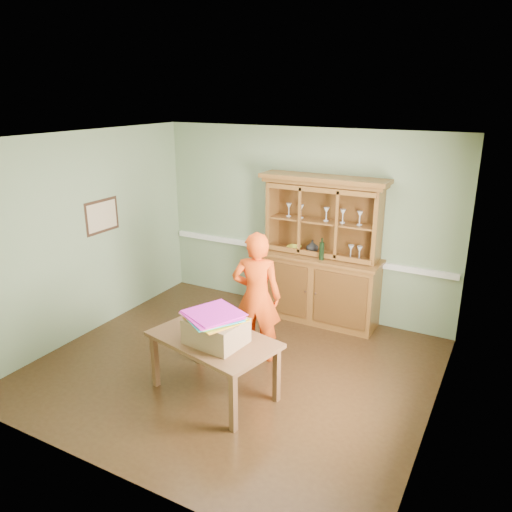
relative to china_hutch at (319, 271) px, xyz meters
The scene contains 14 objects.
floor 1.95m from the china_hutch, 101.89° to the right, with size 4.50×4.50×0.00m, color #402914.
ceiling 2.67m from the china_hutch, 101.89° to the right, with size 4.50×4.50×0.00m, color white.
wall_back 0.76m from the china_hutch, 147.59° to the left, with size 4.50×4.50×0.00m, color gray.
wall_left 3.22m from the china_hutch, 146.06° to the right, with size 4.00×4.00×0.00m, color gray.
wall_right 2.65m from the china_hutch, 43.20° to the right, with size 4.00×4.00×0.00m, color gray.
wall_front 3.83m from the china_hutch, 95.64° to the right, with size 4.50×4.50×0.00m, color gray.
chair_rail 0.46m from the china_hutch, 150.43° to the left, with size 4.41×0.05×0.08m, color white.
framed_map 3.09m from the china_hutch, 150.62° to the right, with size 0.03×0.60×0.46m.
window_panel 2.88m from the china_hutch, 48.01° to the right, with size 0.03×0.96×1.36m.
china_hutch is the anchor object (origin of this frame).
dining_table 2.33m from the china_hutch, 97.16° to the right, with size 1.49×1.09×0.67m.
cardboard_box 2.39m from the china_hutch, 94.92° to the right, with size 0.57×0.46×0.27m, color #926F4B.
kite_stack 2.41m from the china_hutch, 95.16° to the right, with size 0.69×0.69×0.06m.
person 1.43m from the china_hutch, 100.00° to the right, with size 0.59×0.39×1.63m, color #E2440E.
Camera 1 is at (2.74, -4.50, 3.17)m, focal length 35.00 mm.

